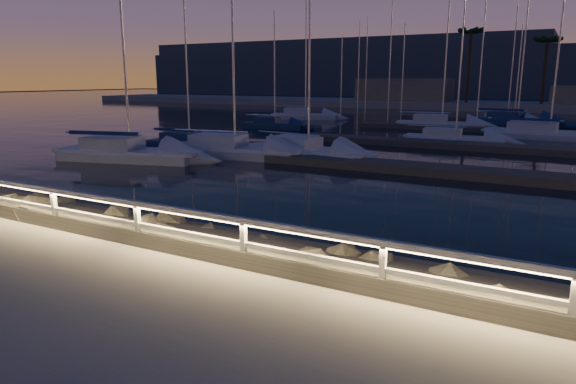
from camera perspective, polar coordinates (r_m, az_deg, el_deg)
name	(u,v)px	position (r m, az deg, el deg)	size (l,w,h in m)	color
ground	(206,259)	(11.44, -9.08, -7.32)	(400.00, 400.00, 0.00)	#9D9A8E
harbor_water	(470,145)	(40.47, 19.57, 4.93)	(400.00, 440.00, 0.60)	black
guard_rail	(202,224)	(11.24, -9.50, -3.54)	(44.11, 0.12, 1.06)	silver
riprap	(318,266)	(11.32, 3.41, -8.17)	(30.88, 3.13, 1.30)	#605D52
floating_docks	(474,136)	(41.66, 19.94, 5.88)	(22.00, 36.00, 0.40)	#554F47
far_shore	(525,104)	(82.80, 24.85, 8.88)	(160.00, 14.00, 5.20)	#9D9A8E
palm_left	(471,34)	(81.97, 19.67, 16.18)	(3.00, 3.00, 11.20)	#453520
palm_center	(547,42)	(81.67, 26.87, 14.64)	(3.00, 3.00, 9.70)	#453520
distant_hills	(457,75)	(144.99, 18.26, 12.21)	(230.00, 37.50, 18.00)	#354152
sailboat_a	(188,143)	(33.87, -11.09, 5.38)	(6.21, 2.31, 10.42)	navy
sailboat_b	(127,152)	(30.03, -17.49, 4.28)	(8.68, 4.50, 14.26)	silver
sailboat_c	(305,150)	(29.83, 1.96, 4.71)	(8.13, 3.51, 13.37)	silver
sailboat_e	(273,124)	(47.32, -1.66, 7.56)	(6.25, 2.57, 10.40)	navy
sailboat_f	(232,149)	(30.12, -6.28, 4.80)	(8.58, 3.71, 14.17)	silver
sailboat_g	(453,138)	(38.05, 17.82, 5.76)	(7.17, 2.68, 11.91)	silver
sailboat_i	(304,115)	(58.36, 1.75, 8.54)	(7.79, 4.14, 12.85)	silver
sailboat_j	(439,123)	(49.43, 16.46, 7.33)	(8.24, 3.26, 13.69)	silver
sailboat_k	(515,120)	(55.97, 23.88, 7.32)	(9.04, 4.37, 14.80)	navy
sailboat_l	(546,133)	(43.55, 26.72, 5.89)	(9.52, 3.42, 15.80)	silver
sailboat_n	(506,120)	(56.82, 23.02, 7.41)	(6.97, 3.30, 11.47)	silver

